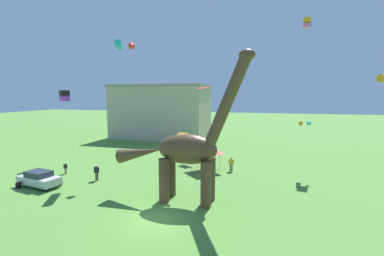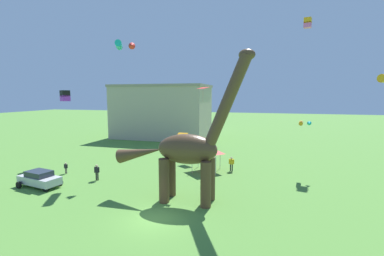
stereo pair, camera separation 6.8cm
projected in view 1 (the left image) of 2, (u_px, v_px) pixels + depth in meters
The scene contains 15 objects.
ground_plane at pixel (155, 220), 19.01m from camera, with size 240.00×240.00×0.00m, color #4C7F33.
dinosaur_sculpture at pixel (187, 149), 21.92m from camera, with size 11.55×2.45×12.07m.
parked_sedan_left at pixel (39, 179), 25.74m from camera, with size 4.45×2.48×1.55m.
person_vendor_side at pixel (65, 167), 30.08m from camera, with size 0.47×0.21×1.25m.
person_far_spectator at pixel (97, 171), 27.70m from camera, with size 0.61×0.27×1.64m.
person_watching_child at pixel (231, 163), 31.06m from camera, with size 0.62×0.27×1.67m.
person_photographer at pixel (170, 161), 31.92m from camera, with size 0.57×0.25×1.52m.
festival_canopy_tent at pixel (206, 149), 31.05m from camera, with size 3.15×3.15×3.00m.
kite_mid_right at pixel (182, 135), 24.22m from camera, with size 1.01×0.74×0.33m.
kite_mid_left at pixel (307, 23), 34.58m from camera, with size 1.06×1.06×1.24m.
kite_near_high at pixel (203, 88), 38.15m from camera, with size 2.10×1.98×2.06m.
kite_high_right at pixel (121, 45), 30.18m from camera, with size 2.66×2.62×0.76m.
kite_mid_center at pixel (65, 96), 34.95m from camera, with size 1.32×1.32×1.40m.
kite_drifting at pixel (302, 123), 29.17m from camera, with size 1.37×1.55×0.45m.
background_building_block at pixel (161, 111), 55.61m from camera, with size 19.05×10.81×10.78m.
Camera 1 is at (7.48, -16.68, 8.71)m, focal length 25.31 mm.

